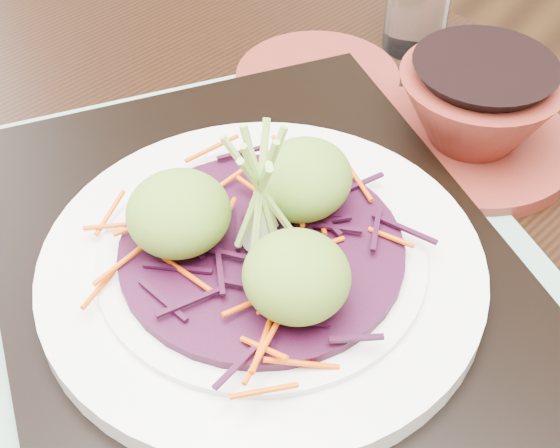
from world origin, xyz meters
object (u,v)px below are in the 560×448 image
Objects in this scene: white_plate at (262,265)px; terracotta_bowl_set at (475,117)px; terracotta_side_plate at (318,79)px; dining_table at (296,387)px; water_glass at (418,6)px; serving_tray at (263,285)px.

white_plate is 0.23m from terracotta_bowl_set.
white_plate is at bearing -64.29° from terracotta_side_plate.
water_glass is (-0.10, 0.33, 0.14)m from dining_table.
dining_table is 15.09× the size of water_glass.
serving_tray is (-0.02, -0.01, 0.11)m from dining_table.
terracotta_bowl_set is at bearing 94.38° from dining_table.
dining_table is 8.68× the size of terracotta_side_plate.
water_glass reaches higher than dining_table.
white_plate is (-0.02, -0.01, 0.13)m from dining_table.
terracotta_bowl_set is at bearing 112.60° from serving_tray.
white_plate reaches higher than dining_table.
water_glass reaches higher than terracotta_side_plate.
water_glass reaches higher than terracotta_bowl_set.
white_plate is at bearing 39.97° from serving_tray.
terracotta_side_plate is at bearing 177.97° from terracotta_bowl_set.
water_glass is (-0.07, 0.34, 0.03)m from serving_tray.
serving_tray is 0.35m from water_glass.
serving_tray is 1.88× the size of terracotta_bowl_set.
serving_tray is 5.21× the size of water_glass.
water_glass is at bearing 69.83° from terracotta_side_plate.
dining_table is at bearing -73.89° from water_glass.
water_glass reaches higher than white_plate.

